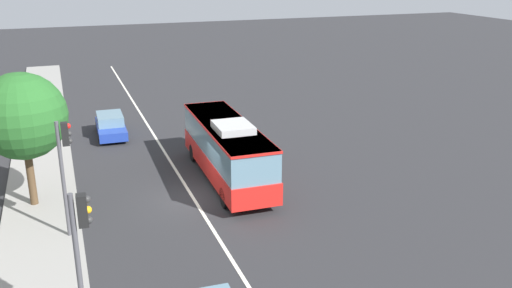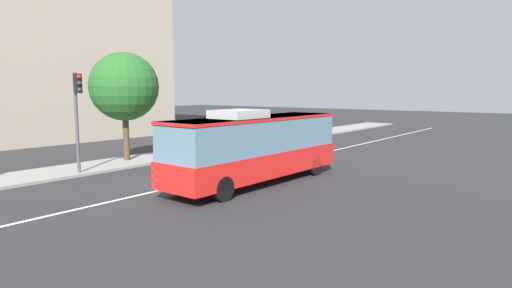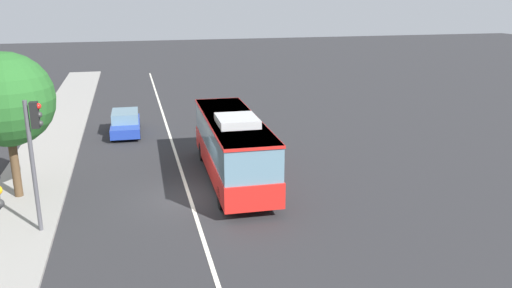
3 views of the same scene
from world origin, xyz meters
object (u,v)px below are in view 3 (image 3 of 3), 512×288
Objects in this scene: sedan_blue at (126,123)px; traffic_light_mid_block at (35,144)px; street_tree_kerbside_left at (6,100)px; transit_bus at (233,144)px.

sedan_blue is 14.75m from traffic_light_mid_block.
traffic_light_mid_block is (-14.14, 3.09, 2.84)m from sedan_blue.
sedan_blue is 11.88m from street_tree_kerbside_left.
transit_bus is 9.29m from traffic_light_mid_block.
traffic_light_mid_block is at bearing -11.02° from sedan_blue.
street_tree_kerbside_left is at bearing 91.80° from transit_bus.
traffic_light_mid_block reaches higher than sedan_blue.
transit_bus is 1.93× the size of traffic_light_mid_block.
street_tree_kerbside_left is at bearing -23.41° from sedan_blue.
street_tree_kerbside_left is at bearing 113.13° from traffic_light_mid_block.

